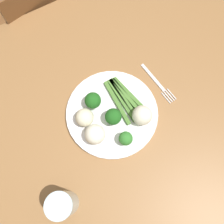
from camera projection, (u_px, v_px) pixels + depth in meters
The scene contains 13 objects.
ground_plane at pixel (117, 145), 1.53m from camera, with size 6.00×6.00×0.02m, color tan.
dining_table at pixel (120, 112), 0.88m from camera, with size 1.37×0.95×0.77m.
chair at pixel (51, 24), 1.20m from camera, with size 0.47×0.47×0.87m.
plate at pixel (112, 113), 0.76m from camera, with size 0.29×0.29×0.01m, color white.
asparagus_bundle at pixel (124, 99), 0.76m from camera, with size 0.08×0.16×0.01m.
broccoli_back_right at pixel (113, 117), 0.72m from camera, with size 0.05×0.05×0.06m.
broccoli_outer_edge at pixel (93, 101), 0.73m from camera, with size 0.05×0.05×0.06m.
broccoli_right at pixel (126, 139), 0.70m from camera, with size 0.04×0.04×0.05m.
cauliflower_near_fork at pixel (95, 134), 0.70m from camera, with size 0.06×0.06×0.06m, color white.
cauliflower_front_left at pixel (84, 116), 0.72m from camera, with size 0.06×0.06×0.06m, color beige.
cauliflower_left at pixel (142, 115), 0.72m from camera, with size 0.06×0.06×0.06m, color silver.
fork at pixel (158, 83), 0.80m from camera, with size 0.04×0.17×0.00m.
water_glass at pixel (63, 205), 0.63m from camera, with size 0.07×0.07×0.12m, color silver.
Camera 1 is at (0.16, 0.22, 1.51)m, focal length 38.67 mm.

